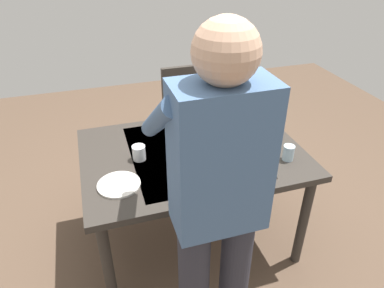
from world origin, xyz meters
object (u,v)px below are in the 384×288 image
person_server (217,202)px  dinner_plate_far (233,121)px  water_cup_far_right (181,123)px  dining_table (192,161)px  wine_bottle (251,123)px  wine_glass_left (261,107)px  serving_bowl_pasta (201,139)px  water_cup_near_right (139,153)px  water_cup_near_left (226,161)px  dinner_plate_near (119,185)px  chair_near (189,114)px  water_cup_far_left (288,153)px

person_server → dinner_plate_far: 1.16m
water_cup_far_right → person_server: bearing=82.3°
dining_table → wine_bottle: bearing=-174.1°
wine_bottle → wine_glass_left: (-0.17, -0.20, -0.01)m
serving_bowl_pasta → water_cup_near_right: bearing=8.9°
person_server → water_cup_near_left: person_server is taller
wine_bottle → dinner_plate_near: bearing=15.9°
chair_near → water_cup_far_left: size_ratio=9.85×
wine_glass_left → water_cup_near_right: (0.90, 0.24, -0.06)m
water_cup_far_right → serving_bowl_pasta: (-0.07, 0.21, -0.02)m
person_server → dinner_plate_near: size_ratio=7.34×
wine_glass_left → serving_bowl_pasta: (0.50, 0.17, -0.07)m
wine_bottle → water_cup_far_right: 0.46m
wine_bottle → wine_glass_left: size_ratio=1.96×
person_server → water_cup_near_right: bearing=-75.2°
person_server → wine_bottle: person_server is taller
water_cup_near_left → water_cup_near_right: water_cup_near_right is taller
person_server → chair_near: bearing=-102.7°
water_cup_far_left → water_cup_far_right: water_cup_far_right is taller
water_cup_far_left → serving_bowl_pasta: bearing=-36.9°
person_server → dinner_plate_near: bearing=-56.9°
wine_bottle → chair_near: bearing=-78.3°
person_server → wine_bottle: size_ratio=5.71×
serving_bowl_pasta → dinner_plate_far: size_ratio=1.30×
water_cup_near_right → dinner_plate_near: 0.27m
wine_bottle → dinner_plate_far: wine_bottle is taller
person_server → water_cup_far_right: 1.05m
water_cup_near_right → dinner_plate_far: 0.76m
wine_glass_left → dinner_plate_far: size_ratio=0.66×
serving_bowl_pasta → person_server: bearing=75.9°
water_cup_near_left → dinner_plate_near: 0.60m
dining_table → water_cup_far_left: bearing=153.6°
dining_table → serving_bowl_pasta: size_ratio=4.44×
dining_table → dinner_plate_near: dinner_plate_near is taller
person_server → dinner_plate_far: bearing=-116.7°
water_cup_near_left → person_server: bearing=63.4°
water_cup_far_left → water_cup_far_right: bearing=-47.0°
chair_near → water_cup_far_left: chair_near is taller
chair_near → serving_bowl_pasta: (0.16, 0.79, 0.23)m
wine_bottle → dinner_plate_far: size_ratio=1.29×
wine_bottle → person_server: bearing=55.8°
water_cup_near_left → serving_bowl_pasta: (0.05, -0.30, -0.01)m
dining_table → serving_bowl_pasta: (-0.08, -0.07, 0.11)m
person_server → dining_table: bearing=-99.7°
dining_table → chair_near: (-0.24, -0.86, -0.12)m
wine_bottle → dinner_plate_near: size_ratio=1.29×
wine_bottle → water_cup_near_right: (0.73, 0.03, -0.07)m
dinner_plate_near → dinner_plate_far: bearing=-150.5°
water_cup_near_left → dinner_plate_far: 0.56m
dining_table → water_cup_far_right: size_ratio=13.77×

